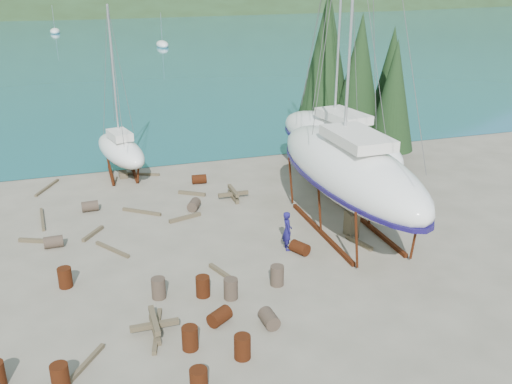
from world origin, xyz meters
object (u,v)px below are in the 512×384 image
object	(u,v)px
large_sailboat_far	(338,139)
worker	(287,231)
large_sailboat_near	(349,169)
small_sailboat_shore	(121,150)

from	to	relation	value
large_sailboat_far	worker	size ratio (longest dim) A/B	9.32
large_sailboat_near	worker	world-z (taller)	large_sailboat_near
worker	small_sailboat_shore	bearing A→B (deg)	32.72
large_sailboat_far	worker	xyz separation A→B (m)	(-5.99, -7.29, -1.97)
large_sailboat_near	worker	distance (m)	4.43
large_sailboat_far	worker	bearing A→B (deg)	-138.64
small_sailboat_shore	worker	distance (m)	14.62
large_sailboat_far	small_sailboat_shore	size ratio (longest dim) A/B	1.70
large_sailboat_far	small_sailboat_shore	bearing A→B (deg)	145.78
large_sailboat_near	worker	size ratio (longest dim) A/B	10.76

